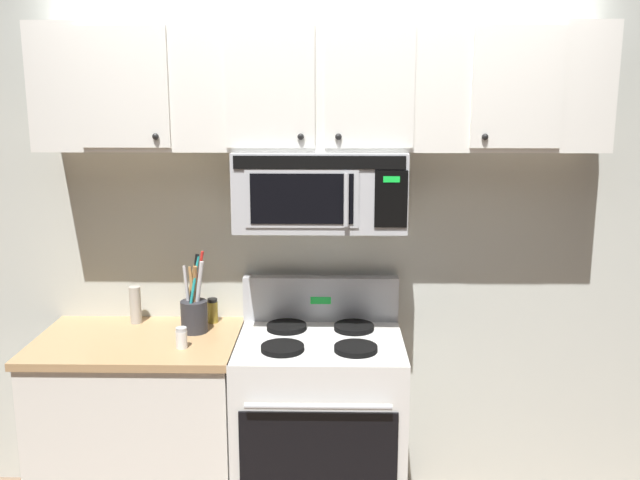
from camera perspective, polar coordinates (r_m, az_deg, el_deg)
back_wall at (r=3.48m, az=0.09°, el=1.03°), size 5.20×0.10×2.70m
stove_range at (r=3.42m, az=-0.02°, el=-14.86°), size 0.76×0.69×1.12m
over_range_microwave at (r=3.19m, az=0.01°, el=4.14°), size 0.76×0.43×0.35m
upper_cabinets at (r=3.19m, az=0.03°, el=12.24°), size 2.50×0.36×0.55m
counter_segment at (r=3.54m, az=-14.18°, el=-14.51°), size 0.93×0.65×0.90m
utensil_crock_charcoal at (r=3.36m, az=-10.15°, el=-5.66°), size 0.12×0.12×0.39m
salt_shaker at (r=3.19m, az=-11.14°, el=-7.77°), size 0.05×0.05×0.09m
pepper_mill at (r=3.55m, az=-14.71°, el=-5.10°), size 0.05×0.05×0.18m
spice_jar at (r=3.49m, az=-8.68°, el=-5.67°), size 0.05×0.05×0.12m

